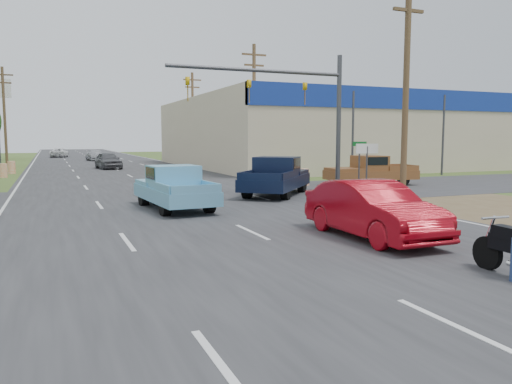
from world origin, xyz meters
name	(u,v)px	position (x,y,z in m)	size (l,w,h in m)	color
ground	(455,327)	(0.00, 0.00, 0.00)	(200.00, 200.00, 0.00)	#3E5120
main_road	(116,170)	(0.00, 40.00, 0.01)	(15.00, 180.00, 0.02)	#2D2D30
cross_road	(174,196)	(0.00, 18.00, 0.01)	(120.00, 10.00, 0.02)	#2D2D30
dirt_verge	(479,205)	(11.00, 10.00, 0.01)	(8.00, 18.00, 0.01)	brown
big_box_store	(410,134)	(32.00, 39.93, 3.31)	(50.00, 28.10, 6.60)	#B7A88C
utility_pole_1	(406,81)	(9.50, 13.00, 5.32)	(2.00, 0.28, 10.00)	#4C3823
utility_pole_2	(254,106)	(9.50, 31.00, 5.32)	(2.00, 0.28, 10.00)	#4C3823
utility_pole_3	(193,115)	(9.50, 49.00, 5.32)	(2.00, 0.28, 10.00)	#4C3823
utility_pole_6	(4,113)	(-9.50, 52.00, 5.32)	(2.00, 0.28, 10.00)	#4C3823
tree_3	(402,120)	(55.00, 70.00, 6.19)	(8.40, 8.40, 10.40)	#422D19
tree_5	(229,124)	(30.00, 95.00, 5.88)	(7.98, 7.98, 9.88)	#422D19
barrel_0	(390,192)	(8.00, 12.00, 0.50)	(0.56, 0.56, 1.00)	orange
barrel_1	(304,177)	(8.40, 20.50, 0.50)	(0.56, 0.56, 1.00)	orange
barrel_2	(3,171)	(-8.50, 34.00, 0.50)	(0.56, 0.56, 1.00)	orange
barrel_3	(12,167)	(-8.20, 38.00, 0.50)	(0.56, 0.56, 1.00)	orange
lane_sign	(367,157)	(8.20, 14.00, 1.90)	(1.20, 0.08, 2.52)	#3F3F44
street_name_sign	(359,162)	(8.80, 15.50, 1.61)	(0.80, 0.08, 2.61)	#3F3F44
signal_mast	(293,97)	(5.82, 17.00, 4.80)	(9.12, 0.40, 7.00)	#3F3F44
red_convertible	(372,210)	(2.75, 5.93, 0.80)	(1.68, 4.83, 1.59)	maroon
blue_pickup	(173,187)	(-0.97, 13.82, 0.87)	(2.35, 5.30, 1.72)	black
navy_pickup	(277,176)	(4.82, 16.64, 0.95)	(5.31, 5.73, 1.88)	black
brown_pickup	(369,170)	(11.94, 19.09, 0.89)	(5.49, 2.55, 1.76)	black
distant_car_grey	(108,161)	(-0.50, 41.61, 0.77)	(1.81, 4.50, 1.53)	#4F4F53
distant_car_silver	(96,155)	(-0.10, 59.72, 0.67)	(1.89, 4.64, 1.35)	#AEAEB3
distant_car_white	(59,153)	(-4.06, 73.33, 0.67)	(2.21, 4.79, 1.33)	white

